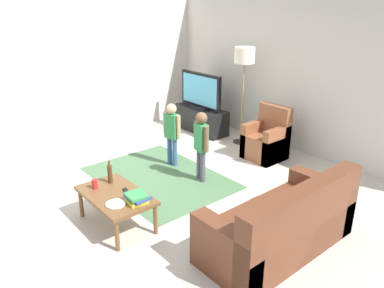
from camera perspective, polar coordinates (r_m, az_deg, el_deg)
The scene contains 17 objects.
ground at distance 5.24m, azimuth -5.09°, elevation -8.17°, with size 7.80×7.80×0.00m, color beige.
wall_back at distance 6.84m, azimuth 15.88°, elevation 10.18°, with size 6.00×0.12×2.70m, color silver.
wall_left at distance 7.35m, azimuth -19.25°, elevation 10.54°, with size 0.12×6.00×2.70m, color silver.
area_rug at distance 5.80m, azimuth -5.02°, elevation -5.06°, with size 2.20×1.60×0.01m, color #4C724C.
tv_stand at distance 7.72m, azimuth 1.40°, elevation 3.69°, with size 1.20×0.44×0.50m.
tv at distance 7.54m, azimuth 1.32°, elevation 8.04°, with size 1.10×0.28×0.71m.
couch at distance 4.20m, azimuth 13.82°, elevation -12.23°, with size 0.80×1.80×0.86m.
armchair at distance 6.52m, azimuth 11.38°, elevation 0.44°, with size 0.60×0.60×0.90m.
floor_lamp at distance 6.85m, azimuth 7.97°, elevation 12.44°, with size 0.36×0.36×1.78m.
child_near_tv at distance 6.00m, azimuth -3.10°, elevation 2.31°, with size 0.34×0.17×1.04m.
child_center at distance 5.46m, azimuth 1.40°, elevation 0.56°, with size 0.35×0.17×1.07m.
coffee_table at distance 4.56m, azimuth -11.52°, elevation -7.98°, with size 1.00×0.60×0.42m.
book_stack at distance 4.31m, azimuth -8.37°, elevation -8.08°, with size 0.27×0.25×0.10m.
bottle at distance 4.76m, azimuth -12.38°, elevation -4.42°, with size 0.06×0.06×0.29m.
tv_remote at distance 4.54m, azimuth -9.94°, elevation -7.14°, with size 0.17×0.05×0.02m, color black.
soda_can at distance 4.69m, azimuth -14.57°, elevation -5.90°, with size 0.07×0.07×0.12m, color red.
plate at distance 4.32m, azimuth -11.55°, elevation -8.92°, with size 0.22×0.22×0.02m.
Camera 1 is at (3.79, -2.56, 2.56)m, focal length 35.09 mm.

